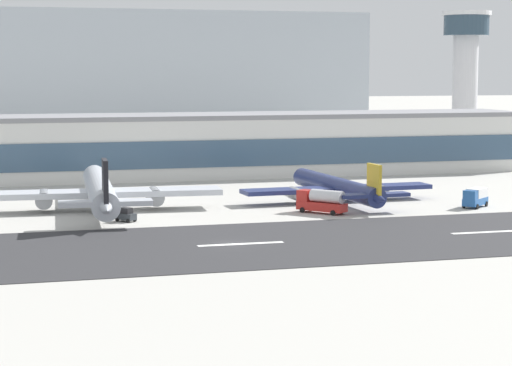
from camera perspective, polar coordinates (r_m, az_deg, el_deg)
ground_plane at (r=134.58m, az=-1.41°, el=-3.52°), size 1400.00×1400.00×0.00m
runway_strip at (r=133.56m, az=-1.30°, el=-3.58°), size 800.00×34.85×0.08m
runway_centreline_dash_4 at (r=133.81m, az=-0.88°, el=-3.54°), size 12.00×1.20×0.01m
runway_centreline_dash_5 at (r=147.60m, az=13.35°, el=-2.77°), size 12.00×1.20×0.01m
terminal_building at (r=218.88m, az=-4.61°, el=2.18°), size 160.77×20.88×13.82m
control_tower at (r=291.94m, az=12.01°, el=6.67°), size 13.97×13.97×40.23m
distant_hotel_block at (r=330.98m, az=-5.21°, el=6.12°), size 129.91×36.73×42.36m
airliner_black_tail_gate_0 at (r=166.63m, az=-9.00°, el=-0.50°), size 41.26×49.58×10.35m
airliner_gold_tail_gate_1 at (r=176.58m, az=4.85°, el=-0.28°), size 35.64×39.12×8.16m
service_box_truck_0 at (r=173.62m, az=12.56°, el=-0.80°), size 6.13×5.71×3.25m
service_fuel_truck_1 at (r=162.91m, az=3.81°, el=-1.05°), size 7.33×8.27×3.95m
service_baggage_tug_2 at (r=155.08m, az=-7.53°, el=-1.84°), size 3.27×3.49×2.20m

